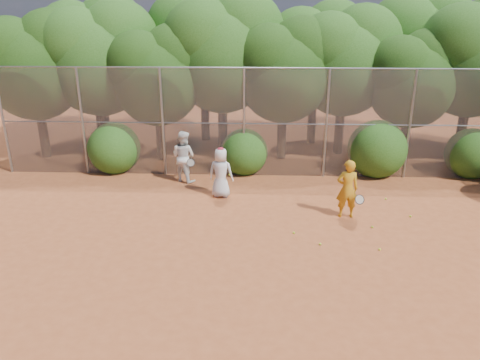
{
  "coord_description": "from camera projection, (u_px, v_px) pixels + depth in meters",
  "views": [
    {
      "loc": [
        -0.46,
        -10.73,
        6.05
      ],
      "look_at": [
        -1.0,
        2.5,
        1.1
      ],
      "focal_mm": 35.0,
      "sensor_mm": 36.0,
      "label": 1
    }
  ],
  "objects": [
    {
      "name": "player_white",
      "position": [
        184.0,
        156.0,
        16.89
      ],
      "size": [
        1.14,
        1.06,
        1.88
      ],
      "rotation": [
        0.0,
        0.0,
        2.65
      ],
      "color": "white",
      "rests_on": "ground"
    },
    {
      "name": "ball_1",
      "position": [
        410.0,
        216.0,
        14.23
      ],
      "size": [
        0.07,
        0.07,
        0.07
      ],
      "primitive_type": "sphere",
      "color": "#BBD025",
      "rests_on": "ground"
    },
    {
      "name": "bush_1",
      "position": [
        244.0,
        150.0,
        17.76
      ],
      "size": [
        1.8,
        1.8,
        1.8
      ],
      "primitive_type": "sphere",
      "color": "#204A12",
      "rests_on": "ground"
    },
    {
      "name": "bush_3",
      "position": [
        472.0,
        151.0,
        17.42
      ],
      "size": [
        1.9,
        1.9,
        1.9
      ],
      "primitive_type": "sphere",
      "color": "#204A12",
      "rests_on": "ground"
    },
    {
      "name": "ball_4",
      "position": [
        294.0,
        233.0,
        13.19
      ],
      "size": [
        0.07,
        0.07,
        0.07
      ],
      "primitive_type": "sphere",
      "color": "#BBD025",
      "rests_on": "ground"
    },
    {
      "name": "bush_0",
      "position": [
        114.0,
        146.0,
        17.92
      ],
      "size": [
        2.0,
        2.0,
        2.0
      ],
      "primitive_type": "sphere",
      "color": "#204A12",
      "rests_on": "ground"
    },
    {
      "name": "tree_0",
      "position": [
        35.0,
        62.0,
        18.65
      ],
      "size": [
        4.38,
        3.81,
        6.0
      ],
      "color": "black",
      "rests_on": "ground"
    },
    {
      "name": "tree_6",
      "position": [
        413.0,
        76.0,
        18.23
      ],
      "size": [
        3.86,
        3.36,
        5.29
      ],
      "color": "black",
      "rests_on": "ground"
    },
    {
      "name": "tree_11",
      "position": [
        317.0,
        51.0,
        20.56
      ],
      "size": [
        4.64,
        4.03,
        6.35
      ],
      "color": "black",
      "rests_on": "ground"
    },
    {
      "name": "player_yellow",
      "position": [
        347.0,
        189.0,
        13.98
      ],
      "size": [
        0.86,
        0.55,
        1.81
      ],
      "rotation": [
        0.0,
        0.0,
        3.19
      ],
      "color": "#C38517",
      "rests_on": "ground"
    },
    {
      "name": "tree_5",
      "position": [
        346.0,
        58.0,
        19.07
      ],
      "size": [
        4.51,
        3.92,
        6.17
      ],
      "color": "black",
      "rests_on": "ground"
    },
    {
      "name": "tree_10",
      "position": [
        205.0,
        39.0,
        20.97
      ],
      "size": [
        5.15,
        4.48,
        7.06
      ],
      "color": "black",
      "rests_on": "ground"
    },
    {
      "name": "player_teen",
      "position": [
        221.0,
        172.0,
        15.52
      ],
      "size": [
        0.91,
        0.69,
        1.72
      ],
      "rotation": [
        0.0,
        0.0,
        2.95
      ],
      "color": "silver",
      "rests_on": "ground"
    },
    {
      "name": "tree_1",
      "position": [
        100.0,
        55.0,
        18.94
      ],
      "size": [
        4.64,
        4.03,
        6.35
      ],
      "color": "black",
      "rests_on": "ground"
    },
    {
      "name": "tree_7",
      "position": [
        476.0,
        53.0,
        18.42
      ],
      "size": [
        4.77,
        4.14,
        6.53
      ],
      "color": "black",
      "rests_on": "ground"
    },
    {
      "name": "tree_4",
      "position": [
        285.0,
        67.0,
        18.51
      ],
      "size": [
        4.19,
        3.64,
        5.73
      ],
      "color": "black",
      "rests_on": "ground"
    },
    {
      "name": "ground",
      "position": [
        274.0,
        254.0,
        12.14
      ],
      "size": [
        80.0,
        80.0,
        0.0
      ],
      "primitive_type": "plane",
      "color": "#974622",
      "rests_on": "ground"
    },
    {
      "name": "tree_12",
      "position": [
        417.0,
        42.0,
        20.83
      ],
      "size": [
        5.02,
        4.37,
        6.88
      ],
      "color": "black",
      "rests_on": "ground"
    },
    {
      "name": "tree_9",
      "position": [
        94.0,
        46.0,
        21.07
      ],
      "size": [
        4.83,
        4.2,
        6.62
      ],
      "color": "black",
      "rests_on": "ground"
    },
    {
      "name": "fence_back",
      "position": [
        268.0,
        122.0,
        17.04
      ],
      "size": [
        20.05,
        0.09,
        4.03
      ],
      "color": "gray",
      "rests_on": "ground"
    },
    {
      "name": "tree_3",
      "position": [
        223.0,
        49.0,
        18.95
      ],
      "size": [
        4.89,
        4.26,
        6.7
      ],
      "color": "black",
      "rests_on": "ground"
    },
    {
      "name": "ball_2",
      "position": [
        320.0,
        244.0,
        12.57
      ],
      "size": [
        0.07,
        0.07,
        0.07
      ],
      "primitive_type": "sphere",
      "color": "#BBD025",
      "rests_on": "ground"
    },
    {
      "name": "ball_5",
      "position": [
        386.0,
        199.0,
        15.5
      ],
      "size": [
        0.07,
        0.07,
        0.07
      ],
      "primitive_type": "sphere",
      "color": "#BBD025",
      "rests_on": "ground"
    },
    {
      "name": "tree_2",
      "position": [
        158.0,
        72.0,
        18.39
      ],
      "size": [
        3.99,
        3.47,
        5.47
      ],
      "color": "black",
      "rests_on": "ground"
    },
    {
      "name": "bush_2",
      "position": [
        377.0,
        146.0,
        17.5
      ],
      "size": [
        2.2,
        2.2,
        2.2
      ],
      "primitive_type": "sphere",
      "color": "#204A12",
      "rests_on": "ground"
    },
    {
      "name": "ball_0",
      "position": [
        372.0,
        227.0,
        13.53
      ],
      "size": [
        0.07,
        0.07,
        0.07
      ],
      "primitive_type": "sphere",
      "color": "#BBD025",
      "rests_on": "ground"
    },
    {
      "name": "ball_3",
      "position": [
        380.0,
        249.0,
        12.29
      ],
      "size": [
        0.07,
        0.07,
        0.07
      ],
      "primitive_type": "sphere",
      "color": "#BBD025",
      "rests_on": "ground"
    }
  ]
}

